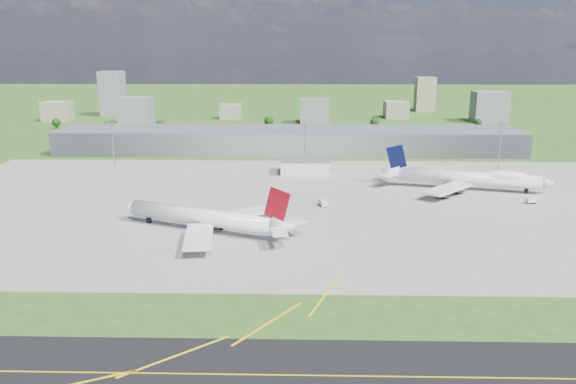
{
  "coord_description": "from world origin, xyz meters",
  "views": [
    {
      "loc": [
        7.89,
        -200.06,
        67.43
      ],
      "look_at": [
        2.57,
        24.89,
        9.0
      ],
      "focal_mm": 35.0,
      "sensor_mm": 36.0,
      "label": 1
    }
  ],
  "objects_px": {
    "airliner_red_twin": "(207,218)",
    "van_white_far": "(531,201)",
    "tug_yellow": "(256,220)",
    "van_white_near": "(323,203)",
    "airliner_blue_quad": "(468,178)"
  },
  "relations": [
    {
      "from": "airliner_blue_quad",
      "to": "tug_yellow",
      "type": "xyz_separation_m",
      "value": [
        -98.54,
        -54.29,
        -4.79
      ]
    },
    {
      "from": "airliner_red_twin",
      "to": "van_white_near",
      "type": "bearing_deg",
      "value": -117.94
    },
    {
      "from": "airliner_red_twin",
      "to": "airliner_blue_quad",
      "type": "height_order",
      "value": "airliner_blue_quad"
    },
    {
      "from": "van_white_near",
      "to": "airliner_blue_quad",
      "type": "bearing_deg",
      "value": -82.71
    },
    {
      "from": "airliner_blue_quad",
      "to": "van_white_far",
      "type": "relative_size",
      "value": 15.9
    },
    {
      "from": "airliner_red_twin",
      "to": "van_white_far",
      "type": "xyz_separation_m",
      "value": [
        136.97,
        42.51,
        -4.22
      ]
    },
    {
      "from": "airliner_blue_quad",
      "to": "van_white_near",
      "type": "bearing_deg",
      "value": -143.01
    },
    {
      "from": "airliner_red_twin",
      "to": "van_white_far",
      "type": "height_order",
      "value": "airliner_red_twin"
    },
    {
      "from": "airliner_blue_quad",
      "to": "van_white_near",
      "type": "height_order",
      "value": "airliner_blue_quad"
    },
    {
      "from": "tug_yellow",
      "to": "van_white_far",
      "type": "distance_m",
      "value": 123.46
    },
    {
      "from": "airliner_red_twin",
      "to": "tug_yellow",
      "type": "bearing_deg",
      "value": -121.56
    },
    {
      "from": "van_white_far",
      "to": "tug_yellow",
      "type": "bearing_deg",
      "value": 178.16
    },
    {
      "from": "airliner_red_twin",
      "to": "van_white_far",
      "type": "relative_size",
      "value": 14.26
    },
    {
      "from": "airliner_blue_quad",
      "to": "van_white_far",
      "type": "xyz_separation_m",
      "value": [
        21.2,
        -24.19,
        -4.59
      ]
    },
    {
      "from": "airliner_red_twin",
      "to": "tug_yellow",
      "type": "relative_size",
      "value": 16.72
    }
  ]
}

